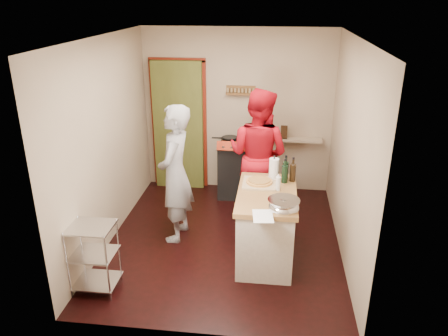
{
  "coord_description": "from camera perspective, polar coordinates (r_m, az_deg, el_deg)",
  "views": [
    {
      "loc": [
        0.6,
        -5.01,
        3.06
      ],
      "look_at": [
        -0.01,
        0.0,
        1.03
      ],
      "focal_mm": 35.0,
      "sensor_mm": 36.0,
      "label": 1
    }
  ],
  "objects": [
    {
      "name": "left_wall",
      "position": [
        5.72,
        -15.07,
        3.19
      ],
      "size": [
        0.04,
        3.5,
        2.6
      ],
      "primitive_type": "cube",
      "color": "tan",
      "rests_on": "ground"
    },
    {
      "name": "person_stripe",
      "position": [
        5.62,
        -6.38,
        -0.8
      ],
      "size": [
        0.47,
        0.69,
        1.81
      ],
      "primitive_type": "imported",
      "rotation": [
        0.0,
        0.0,
        -1.63
      ],
      "color": "#B0B0B5",
      "rests_on": "ground"
    },
    {
      "name": "back_wall",
      "position": [
        7.17,
        -3.34,
        6.27
      ],
      "size": [
        3.0,
        0.44,
        2.6
      ],
      "color": "tan",
      "rests_on": "ground"
    },
    {
      "name": "floor",
      "position": [
        5.91,
        0.06,
        -9.31
      ],
      "size": [
        3.5,
        3.5,
        0.0
      ],
      "primitive_type": "plane",
      "color": "black",
      "rests_on": "ground"
    },
    {
      "name": "wire_shelving",
      "position": [
        5.0,
        -16.68,
        -10.79
      ],
      "size": [
        0.48,
        0.4,
        0.8
      ],
      "color": "silver",
      "rests_on": "ground"
    },
    {
      "name": "right_wall",
      "position": [
        5.39,
        16.11,
        1.95
      ],
      "size": [
        0.04,
        3.5,
        2.6
      ],
      "primitive_type": "cube",
      "color": "tan",
      "rests_on": "ground"
    },
    {
      "name": "island",
      "position": [
        5.34,
        5.54,
        -7.23
      ],
      "size": [
        0.71,
        1.34,
        1.19
      ],
      "color": "beige",
      "rests_on": "ground"
    },
    {
      "name": "ceiling",
      "position": [
        5.07,
        0.07,
        16.81
      ],
      "size": [
        3.0,
        3.5,
        0.02
      ],
      "primitive_type": "cube",
      "color": "white",
      "rests_on": "back_wall"
    },
    {
      "name": "person_red",
      "position": [
        6.16,
        4.47,
        1.73
      ],
      "size": [
        1.13,
        1.03,
        1.88
      ],
      "primitive_type": "imported",
      "rotation": [
        0.0,
        0.0,
        2.71
      ],
      "color": "#B60C19",
      "rests_on": "ground"
    },
    {
      "name": "stove",
      "position": [
        6.97,
        1.85,
        -0.11
      ],
      "size": [
        0.6,
        0.63,
        1.0
      ],
      "color": "black",
      "rests_on": "ground"
    }
  ]
}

